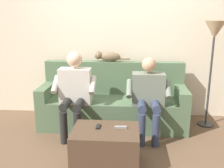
{
  "coord_description": "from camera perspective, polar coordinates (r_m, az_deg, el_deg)",
  "views": [
    {
      "loc": [
        -0.27,
        3.6,
        1.63
      ],
      "look_at": [
        0.0,
        0.08,
        0.69
      ],
      "focal_mm": 41.86,
      "sensor_mm": 36.0,
      "label": 1
    }
  ],
  "objects": [
    {
      "name": "remote_black",
      "position": [
        2.94,
        -3.03,
        -9.25
      ],
      "size": [
        0.04,
        0.11,
        0.02
      ],
      "primitive_type": "cube",
      "rotation": [
        0.0,
        0.0,
        4.69
      ],
      "color": "black",
      "rests_on": "coffee_table"
    },
    {
      "name": "cat_on_backrest",
      "position": [
        4.02,
        -0.97,
        6.07
      ],
      "size": [
        0.55,
        0.14,
        0.16
      ],
      "color": "#756047",
      "rests_on": "couch"
    },
    {
      "name": "coffee_table",
      "position": [
        2.98,
        -1.37,
        -13.61
      ],
      "size": [
        0.73,
        0.53,
        0.42
      ],
      "color": "#4C3828",
      "rests_on": "ground"
    },
    {
      "name": "person_right_seated",
      "position": [
        3.59,
        -8.19,
        -1.11
      ],
      "size": [
        0.59,
        0.54,
        1.15
      ],
      "color": "beige",
      "rests_on": "ground"
    },
    {
      "name": "person_left_seated",
      "position": [
        3.53,
        7.95,
        -1.96
      ],
      "size": [
        0.59,
        0.54,
        1.08
      ],
      "color": "slate",
      "rests_on": "ground"
    },
    {
      "name": "ground_plane",
      "position": [
        3.42,
        -0.68,
        -13.52
      ],
      "size": [
        8.0,
        8.0,
        0.0
      ],
      "primitive_type": "plane",
      "color": "brown"
    },
    {
      "name": "back_wall",
      "position": [
        4.23,
        0.71,
        10.46
      ],
      "size": [
        5.29,
        0.06,
        2.6
      ],
      "primitive_type": "cube",
      "color": "beige",
      "rests_on": "ground"
    },
    {
      "name": "couch",
      "position": [
        3.97,
        0.23,
        -4.33
      ],
      "size": [
        2.14,
        0.72,
        0.93
      ],
      "color": "#516B4C",
      "rests_on": "ground"
    },
    {
      "name": "floor_lamp",
      "position": [
        3.97,
        21.39,
        9.39
      ],
      "size": [
        0.29,
        0.29,
        1.55
      ],
      "color": "#2D2D2D",
      "rests_on": "ground"
    },
    {
      "name": "remote_gray",
      "position": [
        2.92,
        1.89,
        -9.41
      ],
      "size": [
        0.14,
        0.04,
        0.02
      ],
      "primitive_type": "cube",
      "rotation": [
        0.0,
        0.0,
        0.07
      ],
      "color": "gray",
      "rests_on": "coffee_table"
    }
  ]
}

